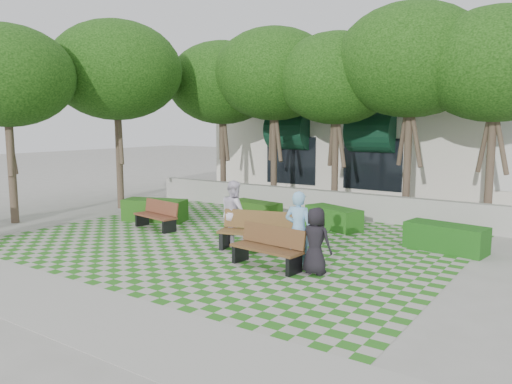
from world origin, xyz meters
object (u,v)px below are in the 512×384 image
Objects in this scene: bench_mid at (256,232)px; hedge_east at (446,238)px; hedge_midleft at (255,211)px; bench_west at (157,216)px; person_dark at (316,241)px; bench_east at (268,248)px; hedge_midright at (333,218)px; person_blue at (298,230)px; person_white at (234,212)px; hedge_west at (155,210)px.

bench_mid reaches higher than hedge_east.
bench_west is at bearing -120.73° from hedge_midleft.
person_dark is at bearing -43.20° from hedge_midleft.
bench_east reaches higher than hedge_east.
bench_east is 0.96× the size of hedge_midright.
hedge_east is at bearing -5.47° from hedge_midleft.
person_white is (-2.61, 1.03, -0.01)m from person_blue.
person_dark is (6.36, -1.40, 0.32)m from bench_west.
hedge_east is 6.51m from hedge_midleft.
person_white is at bearing -111.35° from hedge_midright.
hedge_midleft is at bearing 36.45° from hedge_west.
bench_west is at bearing 169.39° from bench_east.
hedge_midright is (-3.67, 0.93, -0.02)m from hedge_east.
hedge_east is 1.05× the size of hedge_midright.
hedge_east is 0.96× the size of hedge_west.
person_blue is (5.83, -1.22, 0.47)m from bench_west.
person_blue reaches higher than bench_east.
hedge_midright is 1.07× the size of person_blue.
bench_mid is 4.14m from bench_west.
person_white is (-1.34, -3.44, 0.55)m from hedge_midright.
person_blue is at bearing -124.15° from hedge_east.
person_white is (-5.01, -2.51, 0.53)m from hedge_east.
hedge_midright is 3.73m from person_white.
hedge_midleft is at bearing 69.41° from bench_west.
hedge_midleft is at bearing -173.78° from hedge_midright.
person_blue is (0.62, 0.33, 0.44)m from bench_east.
bench_mid is 5.31m from hedge_west.
person_white reaches higher than hedge_midleft.
bench_mid reaches higher than hedge_midright.
person_white is at bearing -153.39° from hedge_east.
bench_west is at bearing -144.55° from hedge_midright.
person_white reaches higher than hedge_east.
person_white reaches higher than person_dark.
bench_west is 1.18× the size of person_dark.
hedge_midleft is (-2.81, -0.31, -0.01)m from hedge_midright.
hedge_east is 1.35× the size of person_dark.
bench_west is 8.55m from hedge_east.
hedge_midright is at bearing 165.82° from hedge_east.
bench_west is at bearing -164.26° from hedge_east.
bench_east is at bearing 9.99° from person_dark.
bench_east is 4.91m from hedge_east.
bench_west is 6.52m from person_dark.
bench_mid reaches higher than bench_east.
bench_east is 1.04× the size of person_white.
hedge_east is (3.02, 3.87, -0.10)m from bench_east.
bench_mid is at bearing -160.29° from person_white.
hedge_west is at bearing 164.53° from bench_east.
hedge_west is at bearing -157.15° from hedge_midright.
bench_mid is at bearing -96.85° from hedge_midright.
bench_west is 0.92× the size of hedge_midright.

